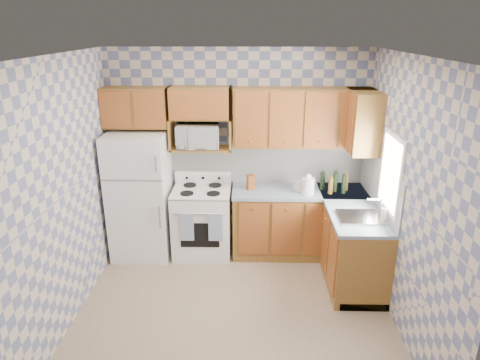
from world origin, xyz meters
name	(u,v)px	position (x,y,z in m)	size (l,w,h in m)	color
floor	(234,309)	(0.00, 0.00, 0.00)	(3.40, 3.40, 0.00)	#78634E
back_wall	(238,151)	(0.00, 1.60, 1.35)	(3.40, 0.02, 2.70)	slate
right_wall	(405,198)	(1.70, 0.00, 1.35)	(0.02, 3.20, 2.70)	slate
backsplash_back	(267,162)	(0.40, 1.59, 1.20)	(2.60, 0.01, 0.56)	white
backsplash_right	(379,184)	(1.69, 0.80, 1.20)	(0.01, 1.60, 0.56)	white
refrigerator	(140,195)	(-1.27, 1.25, 0.84)	(0.75, 0.70, 1.68)	silver
stove_body	(202,222)	(-0.47, 1.28, 0.45)	(0.76, 0.65, 0.90)	silver
cooktop	(201,191)	(-0.47, 1.28, 0.91)	(0.76, 0.65, 0.03)	silver
backguard	(203,177)	(-0.47, 1.55, 1.00)	(0.76, 0.08, 0.17)	silver
dish_towel_left	(187,227)	(-0.63, 0.93, 0.54)	(0.18, 0.03, 0.37)	navy
dish_towel_right	(215,227)	(-0.27, 0.93, 0.54)	(0.18, 0.03, 0.37)	navy
base_cabinets_back	(298,223)	(0.82, 1.30, 0.44)	(1.75, 0.60, 0.88)	brown
base_cabinets_right	(349,241)	(1.40, 0.80, 0.44)	(0.60, 1.60, 0.88)	brown
countertop_back	(300,191)	(0.82, 1.30, 0.90)	(1.77, 0.63, 0.04)	slate
countertop_right	(352,207)	(1.40, 0.80, 0.90)	(0.63, 1.60, 0.04)	slate
upper_cabinets_back	(302,118)	(0.82, 1.44, 1.85)	(1.75, 0.33, 0.74)	brown
upper_cabinets_fridge	(136,107)	(-1.29, 1.44, 1.97)	(0.82, 0.33, 0.50)	brown
upper_cabinets_right	(362,121)	(1.53, 1.25, 1.85)	(0.33, 0.70, 0.74)	brown
microwave_shelf	(201,148)	(-0.47, 1.44, 1.44)	(0.80, 0.33, 0.03)	brown
microwave	(198,136)	(-0.51, 1.44, 1.60)	(0.55, 0.37, 0.30)	silver
sink	(360,217)	(1.40, 0.45, 0.93)	(0.48, 0.40, 0.03)	#B7B7BC
window	(391,173)	(1.69, 0.45, 1.45)	(0.02, 0.66, 0.86)	white
bottle_0	(335,182)	(1.27, 1.25, 1.05)	(0.06, 0.06, 0.26)	black
bottle_1	(344,184)	(1.37, 1.19, 1.04)	(0.06, 0.06, 0.25)	black
bottle_2	(346,182)	(1.42, 1.29, 1.03)	(0.06, 0.06, 0.23)	brown
bottle_3	(331,186)	(1.20, 1.17, 1.03)	(0.06, 0.06, 0.21)	brown
bottle_4	(323,181)	(1.12, 1.31, 1.04)	(0.06, 0.06, 0.24)	black
knife_block	(251,182)	(0.18, 1.31, 1.02)	(0.09, 0.09, 0.20)	#70310F
electric_kettle	(308,186)	(0.90, 1.16, 1.03)	(0.17, 0.17, 0.21)	silver
food_containers	(300,185)	(0.82, 1.30, 0.98)	(0.18, 0.18, 0.12)	beige
soap_bottle	(383,215)	(1.62, 0.33, 1.01)	(0.06, 0.06, 0.17)	beige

